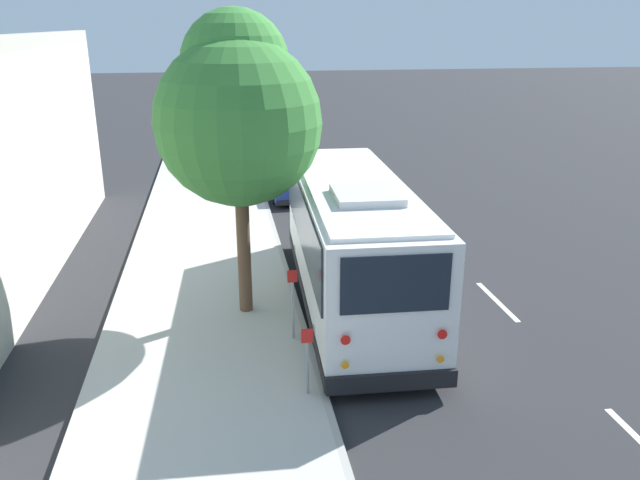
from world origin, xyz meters
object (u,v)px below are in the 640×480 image
object	(u,v)px
parked_sedan_blue	(289,180)
parked_sedan_silver	(273,150)
street_tree	(238,110)
shuttle_bus	(353,237)
sign_post_near	(307,361)
sign_post_far	(293,304)
parked_sedan_tan	(262,127)

from	to	relation	value
parked_sedan_blue	parked_sedan_silver	distance (m)	6.65
parked_sedan_silver	street_tree	xyz separation A→B (m)	(-17.70, 2.28, 4.36)
shuttle_bus	parked_sedan_blue	xyz separation A→B (m)	(10.97, 0.31, -1.20)
parked_sedan_silver	parked_sedan_blue	bearing A→B (deg)	-174.39
sign_post_near	sign_post_far	size ratio (longest dim) A/B	0.83
shuttle_bus	parked_sedan_silver	xyz separation A→B (m)	(17.61, 0.40, -1.22)
street_tree	sign_post_near	xyz separation A→B (m)	(-3.96, -0.95, -4.09)
parked_sedan_blue	street_tree	size ratio (longest dim) A/B	0.66
sign_post_near	sign_post_far	world-z (taller)	sign_post_far
parked_sedan_silver	sign_post_near	world-z (taller)	sign_post_near
parked_sedan_silver	street_tree	distance (m)	18.37
parked_sedan_silver	sign_post_far	size ratio (longest dim) A/B	2.80
shuttle_bus	parked_sedan_silver	distance (m)	17.66
parked_sedan_tan	shuttle_bus	bearing A→B (deg)	177.22
parked_sedan_silver	parked_sedan_tan	bearing A→B (deg)	4.74
parked_sedan_tan	parked_sedan_blue	bearing A→B (deg)	176.61
parked_sedan_silver	street_tree	bearing A→B (deg)	177.56
parked_sedan_blue	sign_post_near	size ratio (longest dim) A/B	3.38
shuttle_bus	street_tree	size ratio (longest dim) A/B	1.29
shuttle_bus	parked_sedan_silver	bearing A→B (deg)	3.75
sign_post_near	sign_post_far	distance (m)	2.20
shuttle_bus	street_tree	xyz separation A→B (m)	(-0.09, 2.68, 3.14)
street_tree	sign_post_far	distance (m)	4.43
sign_post_near	parked_sedan_silver	bearing A→B (deg)	-3.52
street_tree	parked_sedan_tan	bearing A→B (deg)	-5.26
parked_sedan_silver	sign_post_far	bearing A→B (deg)	-179.01
parked_sedan_blue	sign_post_near	world-z (taller)	sign_post_near
parked_sedan_tan	street_tree	distance (m)	25.51
parked_sedan_blue	parked_sedan_tan	xyz separation A→B (m)	(13.97, 0.06, 0.00)
sign_post_far	street_tree	bearing A→B (deg)	28.30
parked_sedan_blue	shuttle_bus	bearing A→B (deg)	-180.00
street_tree	sign_post_far	xyz separation A→B (m)	(-1.77, -0.95, -3.95)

